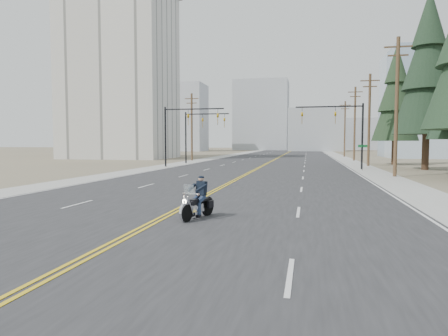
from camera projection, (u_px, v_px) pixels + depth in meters
ground_plane at (145, 228)px, 13.43m from camera, size 400.00×400.00×0.00m
road at (281, 156)px, 81.80m from camera, size 20.00×200.00×0.01m
sidewalk_left at (226, 156)px, 84.15m from camera, size 3.00×200.00×0.01m
sidewalk_right at (339, 157)px, 79.44m from camera, size 3.00×200.00×0.01m
traffic_mast_left at (182, 125)px, 46.20m from camera, size 7.10×0.26×7.00m
traffic_mast_right at (343, 123)px, 42.53m from camera, size 7.10×0.26×7.00m
traffic_mast_far at (198, 128)px, 54.09m from camera, size 6.10×0.26×7.00m
street_sign at (363, 153)px, 40.40m from camera, size 0.90×0.06×2.62m
utility_pole_b at (397, 105)px, 32.95m from camera, size 2.20×0.30×11.50m
utility_pole_c at (369, 118)px, 47.62m from camera, size 2.20×0.30×11.00m
utility_pole_d at (355, 122)px, 62.25m from camera, size 2.20×0.30×11.50m
utility_pole_e at (345, 128)px, 78.87m from camera, size 2.20×0.30×11.00m
utility_pole_left at (192, 126)px, 62.52m from camera, size 2.20×0.30×10.50m
apartment_block at (120, 75)px, 71.92m from camera, size 18.00×14.00×30.00m
haze_bldg_a at (184, 118)px, 132.21m from camera, size 14.00×12.00×22.00m
haze_bldg_b at (316, 130)px, 133.43m from camera, size 18.00×14.00×14.00m
haze_bldg_c at (434, 121)px, 112.10m from camera, size 16.00×12.00×18.00m
haze_bldg_d at (262, 116)px, 151.79m from camera, size 20.00×15.00×26.00m
haze_bldg_e at (360, 134)px, 154.43m from camera, size 14.00×14.00×12.00m
haze_bldg_f at (158, 129)px, 150.12m from camera, size 12.00×12.00×16.00m
motorcyclist at (197, 198)px, 14.93m from camera, size 1.46×2.23×1.61m
conifer_tall at (428, 66)px, 41.10m from camera, size 6.71×6.71×18.64m
conifer_far at (396, 96)px, 51.02m from camera, size 5.74×5.74×15.37m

